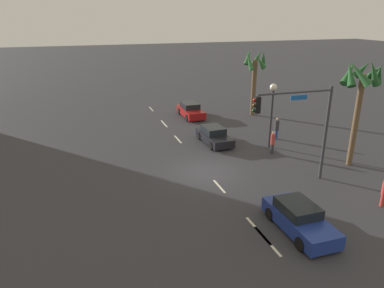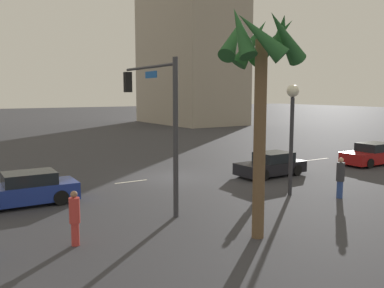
# 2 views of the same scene
# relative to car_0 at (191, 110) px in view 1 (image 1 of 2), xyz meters

# --- Properties ---
(ground_plane) EXTENTS (220.00, 220.00, 0.00)m
(ground_plane) POSITION_rel_car_0_xyz_m (13.56, -3.26, -0.66)
(ground_plane) COLOR #333338
(lane_stripe_0) EXTENTS (2.11, 0.14, 0.01)m
(lane_stripe_0) POSITION_rel_car_0_xyz_m (-4.44, -3.26, -0.66)
(lane_stripe_0) COLOR silver
(lane_stripe_0) RESTS_ON ground_plane
(lane_stripe_1) EXTENTS (2.40, 0.14, 0.01)m
(lane_stripe_1) POSITION_rel_car_0_xyz_m (1.64, -3.26, -0.66)
(lane_stripe_1) COLOR silver
(lane_stripe_1) RESTS_ON ground_plane
(lane_stripe_2) EXTENTS (2.08, 0.14, 0.01)m
(lane_stripe_2) POSITION_rel_car_0_xyz_m (6.50, -3.26, -0.66)
(lane_stripe_2) COLOR silver
(lane_stripe_2) RESTS_ON ground_plane
(lane_stripe_3) EXTENTS (1.84, 0.14, 0.01)m
(lane_stripe_3) POSITION_rel_car_0_xyz_m (15.83, -3.26, -0.66)
(lane_stripe_3) COLOR silver
(lane_stripe_3) RESTS_ON ground_plane
(lane_stripe_4) EXTENTS (2.54, 0.14, 0.01)m
(lane_stripe_4) POSITION_rel_car_0_xyz_m (20.92, -3.26, -0.66)
(lane_stripe_4) COLOR silver
(lane_stripe_4) RESTS_ON ground_plane
(lane_stripe_5) EXTENTS (2.47, 0.14, 0.01)m
(lane_stripe_5) POSITION_rel_car_0_xyz_m (21.82, -3.26, -0.66)
(lane_stripe_5) COLOR silver
(lane_stripe_5) RESTS_ON ground_plane
(car_0) EXTENTS (4.39, 1.93, 1.43)m
(car_0) POSITION_rel_car_0_xyz_m (0.00, 0.00, 0.00)
(car_0) COLOR maroon
(car_0) RESTS_ON ground_plane
(car_1) EXTENTS (4.23, 2.01, 1.35)m
(car_1) POSITION_rel_car_0_xyz_m (8.26, -0.64, -0.04)
(car_1) COLOR black
(car_1) RESTS_ON ground_plane
(car_2) EXTENTS (4.40, 1.90, 1.40)m
(car_2) POSITION_rel_car_0_xyz_m (21.47, -1.36, -0.01)
(car_2) COLOR navy
(car_2) RESTS_ON ground_plane
(traffic_signal) EXTENTS (0.36, 5.26, 6.08)m
(traffic_signal) POSITION_rel_car_0_xyz_m (16.72, 1.67, 3.49)
(traffic_signal) COLOR #38383D
(traffic_signal) RESTS_ON ground_plane
(streetlamp) EXTENTS (0.56, 0.56, 5.13)m
(streetlamp) POSITION_rel_car_0_xyz_m (10.56, 3.23, 3.01)
(streetlamp) COLOR #2D2D33
(streetlamp) RESTS_ON ground_plane
(pedestrian_0) EXTENTS (0.35, 0.35, 1.79)m
(pedestrian_0) POSITION_rel_car_0_xyz_m (11.92, 2.70, 0.29)
(pedestrian_0) COLOR #333338
(pedestrian_0) RESTS_ON ground_plane
(pedestrian_3) EXTENTS (0.37, 0.37, 1.87)m
(pedestrian_3) POSITION_rel_car_0_xyz_m (9.01, 4.79, 0.33)
(pedestrian_3) COLOR #2D478C
(pedestrian_3) RESTS_ON ground_plane
(palm_tree_0) EXTENTS (2.88, 2.90, 7.47)m
(palm_tree_0) POSITION_rel_car_0_xyz_m (15.56, 6.82, 5.13)
(palm_tree_0) COLOR brown
(palm_tree_0) RESTS_ON ground_plane
(palm_tree_1) EXTENTS (2.45, 2.54, 6.86)m
(palm_tree_1) POSITION_rel_car_0_xyz_m (1.36, 6.45, 4.15)
(palm_tree_1) COLOR brown
(palm_tree_1) RESTS_ON ground_plane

